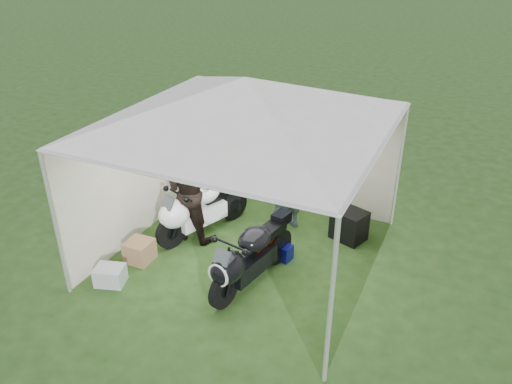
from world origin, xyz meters
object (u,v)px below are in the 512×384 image
(canopy_tent, at_px, (246,105))
(motorcycle_black, at_px, (248,256))
(crate_1, at_px, (140,251))
(person_dark_jacket, at_px, (190,190))
(person_blue_jacket, at_px, (286,180))
(motorcycle_white, at_px, (198,207))
(crate_0, at_px, (110,275))
(paddock_stand, at_px, (281,251))
(equipment_box, at_px, (349,225))

(canopy_tent, bearing_deg, motorcycle_black, -63.53)
(canopy_tent, distance_m, crate_1, 2.98)
(canopy_tent, height_order, crate_1, canopy_tent)
(person_dark_jacket, height_order, person_blue_jacket, person_blue_jacket)
(motorcycle_white, distance_m, person_dark_jacket, 0.39)
(motorcycle_white, height_order, crate_1, motorcycle_white)
(motorcycle_black, height_order, crate_0, motorcycle_black)
(person_dark_jacket, height_order, crate_0, person_dark_jacket)
(paddock_stand, bearing_deg, equipment_box, 51.01)
(canopy_tent, relative_size, paddock_stand, 15.75)
(equipment_box, relative_size, crate_0, 1.27)
(motorcycle_black, xyz_separation_m, crate_1, (-1.90, -0.15, -0.36))
(canopy_tent, xyz_separation_m, motorcycle_black, (0.39, -0.78, -2.04))
(equipment_box, bearing_deg, person_dark_jacket, -157.02)
(paddock_stand, height_order, person_dark_jacket, person_dark_jacket)
(equipment_box, height_order, crate_0, equipment_box)
(motorcycle_black, distance_m, equipment_box, 2.19)
(equipment_box, height_order, crate_1, equipment_box)
(motorcycle_black, height_order, person_dark_jacket, person_dark_jacket)
(equipment_box, distance_m, crate_0, 4.06)
(paddock_stand, distance_m, person_blue_jacket, 1.27)
(motorcycle_white, bearing_deg, crate_0, -85.25)
(paddock_stand, distance_m, crate_1, 2.32)
(person_dark_jacket, relative_size, person_blue_jacket, 0.93)
(motorcycle_white, distance_m, crate_0, 1.90)
(motorcycle_black, relative_size, person_blue_jacket, 0.99)
(canopy_tent, height_order, motorcycle_black, canopy_tent)
(person_dark_jacket, height_order, crate_1, person_dark_jacket)
(motorcycle_white, height_order, paddock_stand, motorcycle_white)
(canopy_tent, relative_size, motorcycle_black, 2.92)
(canopy_tent, relative_size, motorcycle_white, 2.99)
(paddock_stand, bearing_deg, crate_0, -141.15)
(person_blue_jacket, bearing_deg, motorcycle_black, 35.55)
(crate_1, bearing_deg, paddock_stand, 26.28)
(motorcycle_white, xyz_separation_m, person_blue_jacket, (1.31, 0.82, 0.44))
(person_blue_jacket, xyz_separation_m, crate_0, (-1.83, -2.61, -0.84))
(canopy_tent, distance_m, paddock_stand, 2.51)
(paddock_stand, distance_m, equipment_box, 1.36)
(motorcycle_white, distance_m, motorcycle_black, 1.71)
(motorcycle_white, bearing_deg, person_dark_jacket, -104.75)
(canopy_tent, relative_size, equipment_box, 10.30)
(person_dark_jacket, distance_m, person_blue_jacket, 1.66)
(person_dark_jacket, bearing_deg, motorcycle_white, -123.09)
(equipment_box, bearing_deg, crate_0, -137.13)
(equipment_box, bearing_deg, crate_1, -144.66)
(motorcycle_black, height_order, equipment_box, motorcycle_black)
(person_blue_jacket, distance_m, crate_1, 2.74)
(motorcycle_white, relative_size, paddock_stand, 5.27)
(canopy_tent, bearing_deg, equipment_box, 38.98)
(canopy_tent, height_order, person_dark_jacket, canopy_tent)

